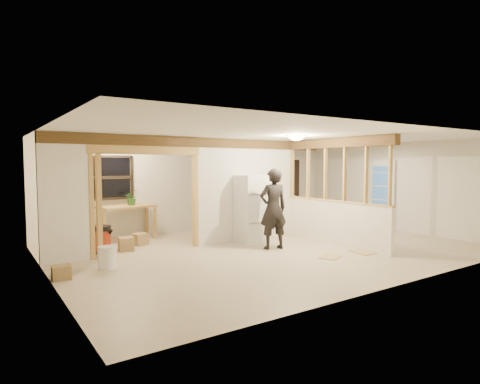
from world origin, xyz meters
TOP-DOWN VIEW (x-y plane):
  - floor at (0.00, 0.00)m, footprint 9.00×6.50m
  - ceiling at (0.00, 0.00)m, footprint 9.00×6.50m
  - wall_back at (0.00, 3.25)m, footprint 9.00×0.01m
  - wall_front at (0.00, -3.25)m, footprint 9.00×0.01m
  - wall_left at (-4.50, 0.00)m, footprint 0.01×6.50m
  - wall_right at (4.50, 0.00)m, footprint 0.01×6.50m
  - partition_left_stub at (-4.05, 1.20)m, footprint 0.90×0.12m
  - partition_center at (0.20, 1.20)m, footprint 2.80×0.12m
  - doorway_frame at (-2.40, 1.20)m, footprint 2.46×0.14m
  - header_beam_back at (-1.00, 1.20)m, footprint 7.00×0.18m
  - header_beam_right at (1.60, -0.40)m, footprint 0.18×3.30m
  - pony_wall at (1.60, -0.40)m, footprint 0.12×3.20m
  - stud_partition at (1.60, -0.40)m, footprint 0.14×3.20m
  - window_back at (-2.60, 3.17)m, footprint 1.12×0.10m
  - french_door at (4.42, 0.40)m, footprint 0.12×0.86m
  - ceiling_dome_main at (0.30, -0.50)m, footprint 0.36×0.36m
  - ceiling_dome_util at (-2.50, 2.30)m, footprint 0.32×0.32m
  - hanging_bulb at (-2.00, 1.60)m, footprint 0.07×0.07m
  - refrigerator at (0.07, 0.81)m, footprint 0.67×0.65m
  - woman at (0.05, -0.04)m, footprint 0.72×0.54m
  - work_table at (-2.31, 2.86)m, footprint 1.47×0.94m
  - potted_plant at (-2.18, 2.82)m, footprint 0.45×0.42m
  - shop_vac at (-3.25, 1.68)m, footprint 0.49×0.49m
  - bookshelf at (2.92, 3.01)m, footprint 1.01×0.34m
  - bucket at (-3.50, 0.32)m, footprint 0.35×0.35m
  - box_util_a at (-2.27, 2.03)m, footprint 0.38×0.34m
  - box_util_b at (-2.73, 1.62)m, footprint 0.35×0.35m
  - box_front at (-4.33, 0.02)m, footprint 0.29×0.24m
  - floor_panel_near at (1.48, -1.42)m, footprint 0.58×0.58m
  - floor_panel_far at (0.50, -1.33)m, footprint 0.54×0.49m

SIDE VIEW (x-z plane):
  - floor at x=0.00m, z-range -0.01..0.00m
  - floor_panel_far at x=0.50m, z-range 0.00..0.01m
  - floor_panel_near at x=1.48m, z-range 0.00..0.02m
  - box_front at x=-4.33m, z-range 0.00..0.23m
  - box_util_a at x=-2.27m, z-range 0.00..0.27m
  - box_util_b at x=-2.73m, z-range 0.00..0.29m
  - bucket at x=-3.50m, z-range 0.00..0.40m
  - shop_vac at x=-3.25m, z-range 0.00..0.59m
  - work_table at x=-2.31m, z-range 0.00..0.86m
  - pony_wall at x=1.60m, z-range 0.00..1.00m
  - refrigerator at x=0.07m, z-range 0.00..1.63m
  - woman at x=0.05m, z-range 0.00..1.80m
  - french_door at x=4.42m, z-range 0.00..2.00m
  - bookshelf at x=2.92m, z-range 0.00..2.03m
  - potted_plant at x=-2.18m, z-range 0.86..1.25m
  - doorway_frame at x=-2.40m, z-range 0.00..2.20m
  - wall_back at x=0.00m, z-range 0.00..2.50m
  - wall_front at x=0.00m, z-range 0.00..2.50m
  - wall_left at x=-4.50m, z-range 0.00..2.50m
  - wall_right at x=4.50m, z-range 0.00..2.50m
  - partition_left_stub at x=-4.05m, z-range 0.00..2.50m
  - partition_center at x=0.20m, z-range 0.00..2.50m
  - window_back at x=-2.60m, z-range 1.00..2.10m
  - stud_partition at x=1.60m, z-range 1.00..2.32m
  - hanging_bulb at x=-2.00m, z-range 2.15..2.22m
  - header_beam_back at x=-1.00m, z-range 2.27..2.49m
  - header_beam_right at x=1.60m, z-range 2.27..2.49m
  - ceiling_dome_main at x=0.30m, z-range 2.40..2.56m
  - ceiling_dome_util at x=-2.50m, z-range 2.41..2.55m
  - ceiling at x=0.00m, z-range 2.50..2.50m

